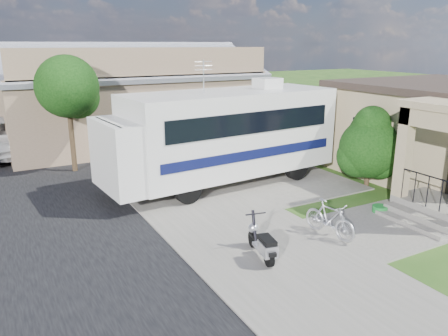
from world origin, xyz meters
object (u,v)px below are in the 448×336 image
motorhome (223,133)px  bicycle (329,221)px  shrub (370,145)px  scooter (263,243)px  garden_hose (380,210)px  pickup_truck (0,136)px

motorhome → bicycle: (0.22, -5.44, -1.40)m
motorhome → shrub: size_ratio=3.02×
motorhome → scooter: 6.15m
shrub → garden_hose: 3.15m
scooter → pickup_truck: (-4.87, 14.43, 0.45)m
scooter → bicycle: (2.23, 0.20, 0.04)m
motorhome → shrub: motorhome is taller
shrub → scooter: (-6.53, -3.00, -1.04)m
motorhome → garden_hose: (2.77, -4.86, -1.78)m
garden_hose → bicycle: bearing=-167.2°
pickup_truck → garden_hose: bearing=119.3°
pickup_truck → garden_hose: size_ratio=13.91×
bicycle → garden_hose: 2.65m
shrub → bicycle: bearing=-146.9°
bicycle → pickup_truck: (-7.10, 14.24, 0.40)m
bicycle → pickup_truck: pickup_truck is taller
motorhome → pickup_truck: motorhome is taller
shrub → garden_hose: size_ratio=6.32×
pickup_truck → garden_hose: 16.74m
scooter → bicycle: 2.24m
garden_hose → pickup_truck: bearing=125.3°
motorhome → pickup_truck: (-6.88, 8.80, -1.00)m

